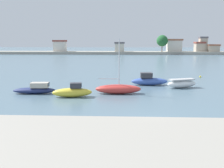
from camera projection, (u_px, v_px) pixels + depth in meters
ground_plane at (150, 126)px, 18.96m from camera, size 400.00×400.00×0.00m
seawall_embankment at (165, 155)px, 12.51m from camera, size 98.44×7.23×1.60m
moored_boat_0 at (35, 89)px, 30.50m from camera, size 5.17×1.90×1.32m
moored_boat_1 at (73, 92)px, 28.64m from camera, size 4.59×1.98×1.59m
moored_boat_2 at (118, 89)px, 30.41m from camera, size 5.49×1.88×6.48m
moored_boat_3 at (149, 81)px, 36.16m from camera, size 5.23×1.83×1.76m
moored_boat_4 at (182, 84)px, 34.09m from camera, size 4.41×2.60×1.20m
mooring_buoy_1 at (200, 77)px, 43.30m from camera, size 0.33×0.33×0.33m
distant_shoreline at (143, 50)px, 113.50m from camera, size 132.91×8.47×8.37m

